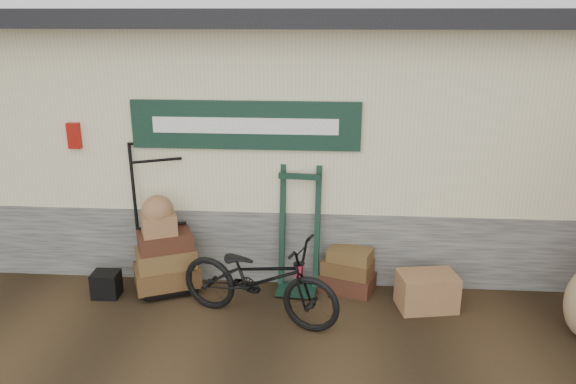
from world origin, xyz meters
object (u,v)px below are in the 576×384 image
object	(u,v)px
wicker_hamper	(427,291)
bicycle	(259,274)
green_barrow	(299,230)
black_trunk	(106,284)
porter_trolley	(161,215)
suitcase_stack	(347,269)

from	to	relation	value
wicker_hamper	bicycle	world-z (taller)	bicycle
green_barrow	wicker_hamper	size ratio (longest dim) A/B	2.37
black_trunk	green_barrow	bearing A→B (deg)	9.40
porter_trolley	green_barrow	size ratio (longest dim) A/B	1.19
green_barrow	suitcase_stack	xyz separation A→B (m)	(0.58, 0.00, -0.47)
green_barrow	black_trunk	world-z (taller)	green_barrow
suitcase_stack	bicycle	world-z (taller)	bicycle
porter_trolley	bicycle	size ratio (longest dim) A/B	0.97
suitcase_stack	bicycle	bearing A→B (deg)	-142.76
wicker_hamper	black_trunk	xyz separation A→B (m)	(-3.67, -0.01, -0.05)
bicycle	black_trunk	bearing A→B (deg)	97.42
porter_trolley	wicker_hamper	xyz separation A→B (m)	(3.08, -0.35, -0.68)
green_barrow	wicker_hamper	distance (m)	1.59
suitcase_stack	bicycle	size ratio (longest dim) A/B	0.34
suitcase_stack	black_trunk	world-z (taller)	suitcase_stack
porter_trolley	black_trunk	size ratio (longest dim) A/B	5.91
black_trunk	bicycle	world-z (taller)	bicycle
bicycle	suitcase_stack	bearing A→B (deg)	-34.14
suitcase_stack	wicker_hamper	world-z (taller)	suitcase_stack
suitcase_stack	black_trunk	bearing A→B (deg)	-172.51
suitcase_stack	porter_trolley	bearing A→B (deg)	-179.91
green_barrow	bicycle	bearing A→B (deg)	-112.06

